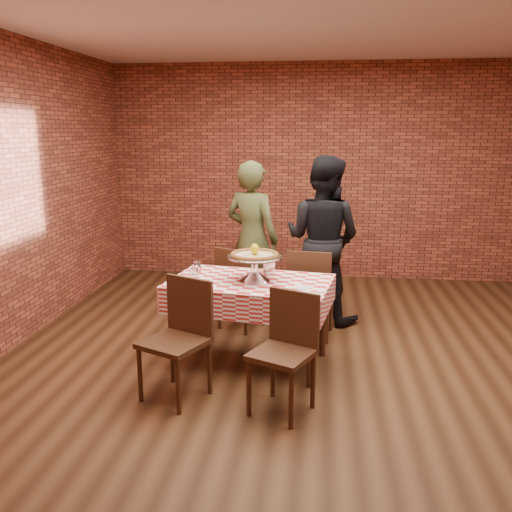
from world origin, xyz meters
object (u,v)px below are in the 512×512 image
object	(u,v)px
table	(250,322)
chair_far_right	(311,292)
chair_far_left	(241,287)
diner_olive	(252,239)
pizza	(255,256)
water_glass_right	(197,268)
water_glass_left	(194,275)
pizza_stand	(255,268)
condiment_caddy	(269,266)
diner_black	(323,239)
chair_near_left	(174,342)
chair_near_right	(282,356)

from	to	relation	value
table	chair_far_right	world-z (taller)	chair_far_right
chair_far_left	diner_olive	bearing A→B (deg)	-71.12
pizza	chair_far_left	xyz separation A→B (m)	(-0.25, 0.87, -0.54)
water_glass_right	chair_far_left	xyz separation A→B (m)	(0.30, 0.70, -0.38)
water_glass_left	chair_far_left	xyz separation A→B (m)	(0.26, 0.96, -0.38)
table	water_glass_right	xyz separation A→B (m)	(-0.50, 0.17, 0.44)
table	pizza	bearing A→B (deg)	5.63
pizza_stand	water_glass_right	size ratio (longest dim) A/B	4.28
pizza	condiment_caddy	distance (m)	0.30
water_glass_right	diner_black	distance (m)	1.56
chair_far_left	chair_near_left	bearing A→B (deg)	105.78
chair_far_right	table	bearing A→B (deg)	62.19
chair_near_right	table	bearing A→B (deg)	136.87
water_glass_left	diner_olive	bearing A→B (deg)	77.27
chair_near_left	diner_olive	xyz separation A→B (m)	(0.34, 2.04, 0.40)
chair_near_right	chair_far_right	bearing A→B (deg)	108.31
table	water_glass_left	distance (m)	0.65
pizza_stand	chair_far_right	distance (m)	0.96
water_glass_left	chair_far_right	size ratio (longest dim) A/B	0.12
chair_far_left	diner_olive	xyz separation A→B (m)	(0.06, 0.46, 0.42)
water_glass_left	condiment_caddy	xyz separation A→B (m)	(0.61, 0.33, 0.02)
pizza	chair_far_left	size ratio (longest dim) A/B	0.48
water_glass_right	chair_far_right	distance (m)	1.22
chair_far_left	water_glass_left	bearing A→B (deg)	100.52
condiment_caddy	chair_far_left	distance (m)	0.82
water_glass_right	chair_near_left	distance (m)	0.95
water_glass_left	table	bearing A→B (deg)	9.94
water_glass_left	chair_far_left	bearing A→B (deg)	74.62
pizza	chair_far_left	distance (m)	1.05
table	chair_near_right	bearing A→B (deg)	-68.06
pizza	diner_olive	size ratio (longest dim) A/B	0.24
chair_near_right	chair_far_left	bearing A→B (deg)	132.60
pizza_stand	water_glass_left	distance (m)	0.52
pizza_stand	water_glass_left	size ratio (longest dim) A/B	4.28
table	chair_near_right	world-z (taller)	chair_near_right
pizza	chair_near_left	world-z (taller)	pizza
water_glass_right	diner_olive	distance (m)	1.22
water_glass_right	diner_black	size ratio (longest dim) A/B	0.06
pizza	diner_olive	world-z (taller)	diner_olive
chair_near_right	diner_olive	world-z (taller)	diner_olive
water_glass_left	condiment_caddy	size ratio (longest dim) A/B	0.77
pizza_stand	water_glass_right	distance (m)	0.57
water_glass_right	condiment_caddy	xyz separation A→B (m)	(0.64, 0.07, 0.02)
pizza	condiment_caddy	bearing A→B (deg)	67.89
chair_far_left	chair_far_right	size ratio (longest dim) A/B	0.96
pizza	chair_far_right	xyz separation A→B (m)	(0.48, 0.72, -0.53)
table	chair_far_left	bearing A→B (deg)	103.37
water_glass_left	chair_far_left	size ratio (longest dim) A/B	0.13
condiment_caddy	water_glass_left	bearing A→B (deg)	-165.07
table	condiment_caddy	world-z (taller)	condiment_caddy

